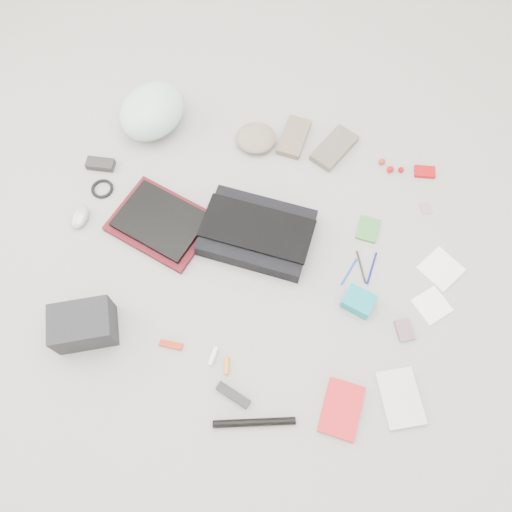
% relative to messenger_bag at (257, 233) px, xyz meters
% --- Properties ---
extents(ground_plane, '(4.00, 4.00, 0.00)m').
position_rel_messenger_bag_xyz_m(ground_plane, '(0.02, -0.11, -0.03)').
color(ground_plane, gray).
extents(messenger_bag, '(0.44, 0.33, 0.07)m').
position_rel_messenger_bag_xyz_m(messenger_bag, '(0.00, 0.00, 0.00)').
color(messenger_bag, black).
rests_on(messenger_bag, ground_plane).
extents(bag_flap, '(0.44, 0.23, 0.01)m').
position_rel_messenger_bag_xyz_m(bag_flap, '(0.00, 0.00, 0.04)').
color(bag_flap, black).
rests_on(bag_flap, messenger_bag).
extents(laptop_sleeve, '(0.45, 0.39, 0.03)m').
position_rel_messenger_bag_xyz_m(laptop_sleeve, '(-0.39, -0.03, -0.02)').
color(laptop_sleeve, '#55111A').
rests_on(laptop_sleeve, ground_plane).
extents(laptop, '(0.39, 0.33, 0.02)m').
position_rel_messenger_bag_xyz_m(laptop, '(-0.39, -0.03, 0.00)').
color(laptop, black).
rests_on(laptop, laptop_sleeve).
extents(bike_helmet, '(0.36, 0.39, 0.19)m').
position_rel_messenger_bag_xyz_m(bike_helmet, '(-0.57, 0.45, 0.06)').
color(bike_helmet, silver).
rests_on(bike_helmet, ground_plane).
extents(beanie, '(0.19, 0.18, 0.06)m').
position_rel_messenger_bag_xyz_m(beanie, '(-0.11, 0.45, -0.00)').
color(beanie, gray).
rests_on(beanie, ground_plane).
extents(mitten_left, '(0.12, 0.21, 0.03)m').
position_rel_messenger_bag_xyz_m(mitten_left, '(0.05, 0.51, -0.02)').
color(mitten_left, '#766455').
rests_on(mitten_left, ground_plane).
extents(mitten_right, '(0.20, 0.24, 0.03)m').
position_rel_messenger_bag_xyz_m(mitten_right, '(0.23, 0.49, -0.02)').
color(mitten_right, '#645E53').
rests_on(mitten_right, ground_plane).
extents(power_brick, '(0.12, 0.06, 0.03)m').
position_rel_messenger_bag_xyz_m(power_brick, '(-0.73, 0.18, -0.02)').
color(power_brick, black).
rests_on(power_brick, ground_plane).
extents(cable_coil, '(0.11, 0.11, 0.01)m').
position_rel_messenger_bag_xyz_m(cable_coil, '(-0.68, 0.07, -0.03)').
color(cable_coil, black).
rests_on(cable_coil, ground_plane).
extents(mouse, '(0.07, 0.11, 0.04)m').
position_rel_messenger_bag_xyz_m(mouse, '(-0.72, -0.08, -0.01)').
color(mouse, '#A2A3A8').
rests_on(mouse, ground_plane).
extents(camera_bag, '(0.26, 0.22, 0.14)m').
position_rel_messenger_bag_xyz_m(camera_bag, '(-0.52, -0.52, 0.03)').
color(camera_bag, '#242428').
rests_on(camera_bag, ground_plane).
extents(multitool, '(0.09, 0.02, 0.01)m').
position_rel_messenger_bag_xyz_m(multitool, '(-0.21, -0.50, -0.03)').
color(multitool, '#AF260C').
rests_on(multitool, ground_plane).
extents(toiletry_tube_white, '(0.03, 0.07, 0.02)m').
position_rel_messenger_bag_xyz_m(toiletry_tube_white, '(-0.05, -0.51, -0.03)').
color(toiletry_tube_white, white).
rests_on(toiletry_tube_white, ground_plane).
extents(toiletry_tube_orange, '(0.03, 0.06, 0.02)m').
position_rel_messenger_bag_xyz_m(toiletry_tube_orange, '(0.01, -0.53, -0.03)').
color(toiletry_tube_orange, orange).
rests_on(toiletry_tube_orange, ground_plane).
extents(u_lock, '(0.13, 0.07, 0.03)m').
position_rel_messenger_bag_xyz_m(u_lock, '(0.06, -0.63, -0.02)').
color(u_lock, black).
rests_on(u_lock, ground_plane).
extents(bike_pump, '(0.28, 0.10, 0.03)m').
position_rel_messenger_bag_xyz_m(bike_pump, '(0.15, -0.70, -0.02)').
color(bike_pump, black).
rests_on(bike_pump, ground_plane).
extents(book_red, '(0.14, 0.20, 0.02)m').
position_rel_messenger_bag_xyz_m(book_red, '(0.43, -0.59, -0.02)').
color(book_red, red).
rests_on(book_red, ground_plane).
extents(book_white, '(0.20, 0.23, 0.02)m').
position_rel_messenger_bag_xyz_m(book_white, '(0.63, -0.51, -0.02)').
color(book_white, beige).
rests_on(book_white, ground_plane).
extents(notepad, '(0.09, 0.11, 0.01)m').
position_rel_messenger_bag_xyz_m(notepad, '(0.43, 0.13, -0.03)').
color(notepad, '#387A35').
rests_on(notepad, ground_plane).
extents(pen_blue, '(0.05, 0.12, 0.01)m').
position_rel_messenger_bag_xyz_m(pen_blue, '(0.38, -0.07, -0.03)').
color(pen_blue, '#15399E').
rests_on(pen_blue, ground_plane).
extents(pen_black, '(0.06, 0.13, 0.01)m').
position_rel_messenger_bag_xyz_m(pen_black, '(0.43, -0.04, -0.03)').
color(pen_black, black).
rests_on(pen_black, ground_plane).
extents(pen_navy, '(0.03, 0.14, 0.01)m').
position_rel_messenger_bag_xyz_m(pen_navy, '(0.47, -0.04, -0.03)').
color(pen_navy, navy).
rests_on(pen_navy, ground_plane).
extents(accordion_wallet, '(0.13, 0.12, 0.06)m').
position_rel_messenger_bag_xyz_m(accordion_wallet, '(0.43, -0.19, -0.01)').
color(accordion_wallet, '#0C8C9D').
rests_on(accordion_wallet, ground_plane).
extents(card_deck, '(0.08, 0.10, 0.02)m').
position_rel_messenger_bag_xyz_m(card_deck, '(0.62, -0.26, -0.03)').
color(card_deck, '#845F6C').
rests_on(card_deck, ground_plane).
extents(napkin_top, '(0.19, 0.19, 0.01)m').
position_rel_messenger_bag_xyz_m(napkin_top, '(0.73, 0.02, -0.03)').
color(napkin_top, white).
rests_on(napkin_top, ground_plane).
extents(napkin_bottom, '(0.16, 0.16, 0.01)m').
position_rel_messenger_bag_xyz_m(napkin_bottom, '(0.71, -0.14, -0.03)').
color(napkin_bottom, white).
rests_on(napkin_bottom, ground_plane).
extents(lollipop_a, '(0.03, 0.03, 0.03)m').
position_rel_messenger_bag_xyz_m(lollipop_a, '(0.45, 0.46, -0.02)').
color(lollipop_a, '#A9291C').
rests_on(lollipop_a, ground_plane).
extents(lollipop_b, '(0.03, 0.03, 0.03)m').
position_rel_messenger_bag_xyz_m(lollipop_b, '(0.49, 0.43, -0.02)').
color(lollipop_b, '#B1060D').
rests_on(lollipop_b, ground_plane).
extents(lollipop_c, '(0.02, 0.02, 0.02)m').
position_rel_messenger_bag_xyz_m(lollipop_c, '(0.53, 0.44, -0.02)').
color(lollipop_c, '#BE0009').
rests_on(lollipop_c, ground_plane).
extents(altoids_tin, '(0.09, 0.06, 0.02)m').
position_rel_messenger_bag_xyz_m(altoids_tin, '(0.63, 0.45, -0.03)').
color(altoids_tin, '#AD0D10').
rests_on(altoids_tin, ground_plane).
extents(stamp_sheet, '(0.06, 0.06, 0.00)m').
position_rel_messenger_bag_xyz_m(stamp_sheet, '(0.65, 0.28, -0.03)').
color(stamp_sheet, '#A27F94').
rests_on(stamp_sheet, ground_plane).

